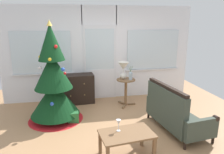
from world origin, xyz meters
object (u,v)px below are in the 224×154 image
at_px(side_table, 126,87).
at_px(coffee_table, 127,137).
at_px(gift_box, 73,117).
at_px(settee_sofa, 173,113).
at_px(table_lamp, 123,68).
at_px(christmas_tree, 54,85).
at_px(dresser_cabinet, 77,89).
at_px(flower_vase, 130,75).
at_px(wine_glass, 119,123).

height_order(side_table, coffee_table, side_table).
bearing_deg(gift_box, side_table, 27.80).
bearing_deg(settee_sofa, table_lamp, 113.99).
xyz_separation_m(side_table, gift_box, (-1.36, -0.72, -0.38)).
distance_m(christmas_tree, dresser_cabinet, 1.13).
bearing_deg(flower_vase, side_table, 149.04).
distance_m(christmas_tree, wine_glass, 1.91).
height_order(settee_sofa, side_table, settee_sofa).
xyz_separation_m(settee_sofa, table_lamp, (-0.66, 1.49, 0.62)).
xyz_separation_m(christmas_tree, table_lamp, (1.68, 0.54, 0.19)).
xyz_separation_m(dresser_cabinet, side_table, (1.24, -0.43, 0.11)).
relative_size(side_table, wine_glass, 3.63).
height_order(christmas_tree, side_table, christmas_tree).
distance_m(christmas_tree, settee_sofa, 2.57).
height_order(table_lamp, flower_vase, table_lamp).
bearing_deg(flower_vase, table_lamp, 147.99).
distance_m(dresser_cabinet, side_table, 1.32).
bearing_deg(coffee_table, gift_box, 120.29).
bearing_deg(wine_glass, side_table, 72.39).
distance_m(dresser_cabinet, settee_sofa, 2.64).
xyz_separation_m(christmas_tree, gift_box, (0.38, -0.22, -0.69)).
distance_m(side_table, gift_box, 1.59).
relative_size(table_lamp, coffee_table, 0.49).
bearing_deg(christmas_tree, dresser_cabinet, 61.51).
bearing_deg(wine_glass, settee_sofa, 25.18).
height_order(flower_vase, wine_glass, flower_vase).
relative_size(settee_sofa, table_lamp, 3.41).
distance_m(settee_sofa, flower_vase, 1.55).
height_order(dresser_cabinet, coffee_table, dresser_cabinet).
relative_size(christmas_tree, flower_vase, 6.18).
xyz_separation_m(coffee_table, wine_glass, (-0.11, 0.09, 0.21)).
xyz_separation_m(side_table, flower_vase, (0.10, -0.06, 0.32)).
xyz_separation_m(dresser_cabinet, settee_sofa, (1.85, -1.88, -0.01)).
height_order(dresser_cabinet, side_table, dresser_cabinet).
relative_size(side_table, gift_box, 3.04).
bearing_deg(dresser_cabinet, flower_vase, -20.02).
bearing_deg(dresser_cabinet, table_lamp, -18.22).
height_order(dresser_cabinet, flower_vase, flower_vase).
height_order(christmas_tree, gift_box, christmas_tree).
relative_size(flower_vase, wine_glass, 1.79).
xyz_separation_m(coffee_table, gift_box, (-0.83, 1.41, -0.25)).
bearing_deg(flower_vase, gift_box, -155.77).
relative_size(christmas_tree, side_table, 3.06).
distance_m(settee_sofa, table_lamp, 1.75).
bearing_deg(gift_box, table_lamp, 30.22).
xyz_separation_m(table_lamp, gift_box, (-1.30, -0.76, -0.88)).
distance_m(settee_sofa, wine_glass, 1.40).
relative_size(side_table, table_lamp, 1.61).
height_order(dresser_cabinet, table_lamp, table_lamp).
distance_m(flower_vase, coffee_table, 2.21).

